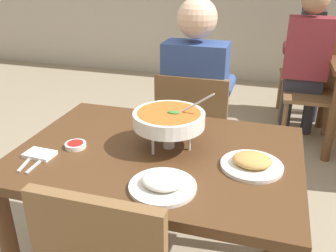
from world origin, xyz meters
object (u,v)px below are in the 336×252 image
chair_bg_middle (315,69)px  chair_bg_right (311,84)px  dining_table_main (158,175)px  chair_diner_main (194,133)px  sauce_dish (76,145)px  diner_main (196,96)px  appetizer_plate (252,163)px  patron_bg_middle (313,44)px  rice_plate (163,184)px  patron_bg_right (307,56)px  curry_bowl (169,119)px

chair_bg_middle → chair_bg_right: size_ratio=1.00×
dining_table_main → chair_diner_main: 0.72m
chair_bg_middle → sauce_dish: bearing=-114.5°
diner_main → chair_bg_middle: diner_main is taller
sauce_dish → chair_bg_middle: bearing=65.5°
appetizer_plate → patron_bg_middle: bearing=81.6°
chair_diner_main → chair_bg_right: (0.75, 1.26, 0.00)m
chair_bg_right → rice_plate: bearing=-106.2°
dining_table_main → patron_bg_right: (0.68, 1.98, 0.11)m
curry_bowl → rice_plate: bearing=-77.5°
curry_bowl → appetizer_plate: bearing=-11.3°
rice_plate → appetizer_plate: size_ratio=1.00×
dining_table_main → chair_diner_main: chair_diner_main is taller
chair_diner_main → curry_bowl: bearing=-87.0°
chair_diner_main → rice_plate: chair_diner_main is taller
rice_plate → chair_bg_middle: (0.71, 2.72, -0.26)m
chair_diner_main → patron_bg_middle: (0.76, 1.77, 0.24)m
chair_bg_middle → patron_bg_right: (-0.13, -0.49, 0.24)m
curry_bowl → chair_bg_right: curry_bowl is taller
diner_main → chair_bg_right: diner_main is taller
curry_bowl → sauce_dish: (-0.38, -0.12, -0.12)m
appetizer_plate → patron_bg_right: patron_bg_right is taller
curry_bowl → sauce_dish: 0.42m
patron_bg_right → sauce_dish: bearing=-116.6°
patron_bg_right → patron_bg_middle: bearing=80.9°
dining_table_main → sauce_dish: 0.38m
curry_bowl → appetizer_plate: size_ratio=1.39×
appetizer_plate → chair_bg_right: bearing=79.8°
chair_diner_main → dining_table_main: bearing=-90.0°
chair_bg_right → patron_bg_middle: size_ratio=0.69×
chair_bg_right → patron_bg_middle: bearing=88.7°
rice_plate → patron_bg_middle: size_ratio=0.18×
curry_bowl → appetizer_plate: (0.35, -0.07, -0.11)m
dining_table_main → patron_bg_middle: bearing=73.0°
chair_bg_middle → chair_bg_right: bearing=-97.3°
appetizer_plate → patron_bg_middle: (0.37, 2.50, -0.03)m
dining_table_main → patron_bg_right: bearing=71.1°
chair_diner_main → chair_bg_right: size_ratio=1.00×
diner_main → curry_bowl: 0.70m
chair_diner_main → chair_bg_right: same height
dining_table_main → diner_main: size_ratio=0.90×
curry_bowl → patron_bg_right: bearing=71.6°
diner_main → sauce_dish: 0.88m
curry_bowl → sauce_dish: size_ratio=3.69×
chair_bg_right → patron_bg_middle: patron_bg_middle is taller
appetizer_plate → curry_bowl: bearing=168.7°
curry_bowl → chair_bg_right: bearing=69.6°
rice_plate → curry_bowl: bearing=102.5°
chair_diner_main → appetizer_plate: bearing=-61.9°
dining_table_main → rice_plate: rice_plate is taller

